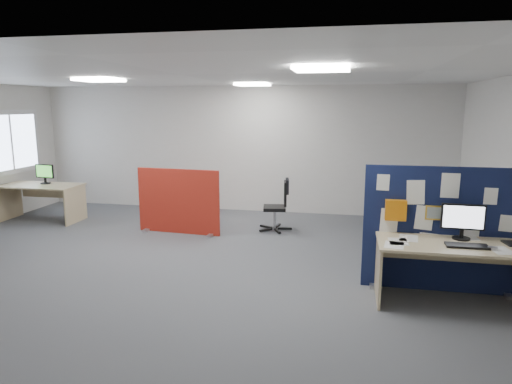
% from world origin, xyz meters
% --- Properties ---
extents(floor, '(9.00, 9.00, 0.00)m').
position_xyz_m(floor, '(0.00, 0.00, 0.00)').
color(floor, '#4F5156').
rests_on(floor, ground).
extents(ceiling, '(9.00, 7.00, 0.02)m').
position_xyz_m(ceiling, '(0.00, 0.00, 2.70)').
color(ceiling, white).
rests_on(ceiling, wall_back).
extents(wall_back, '(9.00, 0.02, 2.70)m').
position_xyz_m(wall_back, '(0.00, 3.50, 1.35)').
color(wall_back, silver).
rests_on(wall_back, floor).
extents(wall_front, '(9.00, 0.02, 2.70)m').
position_xyz_m(wall_front, '(0.00, -3.50, 1.35)').
color(wall_front, silver).
rests_on(wall_front, floor).
extents(window, '(0.06, 1.70, 1.30)m').
position_xyz_m(window, '(-4.44, 2.00, 1.55)').
color(window, white).
rests_on(window, wall_left).
extents(ceiling_lights, '(4.10, 4.10, 0.04)m').
position_xyz_m(ceiling_lights, '(0.33, 0.67, 2.67)').
color(ceiling_lights, white).
rests_on(ceiling_lights, ceiling).
extents(navy_divider, '(1.90, 0.30, 1.56)m').
position_xyz_m(navy_divider, '(3.46, -0.36, 0.79)').
color(navy_divider, '#0F0F38').
rests_on(navy_divider, floor).
extents(main_desk, '(1.78, 0.79, 0.73)m').
position_xyz_m(main_desk, '(3.58, -0.72, 0.56)').
color(main_desk, tan).
rests_on(main_desk, floor).
extents(monitor_main, '(0.49, 0.20, 0.42)m').
position_xyz_m(monitor_main, '(3.66, -0.55, 0.97)').
color(monitor_main, black).
rests_on(monitor_main, main_desk).
extents(keyboard, '(0.45, 0.18, 0.02)m').
position_xyz_m(keyboard, '(3.65, -0.85, 0.74)').
color(keyboard, black).
rests_on(keyboard, main_desk).
extents(mouse, '(0.11, 0.09, 0.03)m').
position_xyz_m(mouse, '(3.90, -0.90, 0.74)').
color(mouse, '#A7A6AB').
rests_on(mouse, main_desk).
extents(red_divider, '(1.56, 0.30, 1.17)m').
position_xyz_m(red_divider, '(-0.65, 1.48, 0.58)').
color(red_divider, '#9E2A14').
rests_on(red_divider, floor).
extents(second_desk, '(1.56, 0.78, 0.73)m').
position_xyz_m(second_desk, '(-3.68, 1.84, 0.55)').
color(second_desk, tan).
rests_on(second_desk, floor).
extents(monitor_second, '(0.43, 0.20, 0.39)m').
position_xyz_m(monitor_second, '(-3.67, 1.94, 0.95)').
color(monitor_second, black).
rests_on(monitor_second, second_desk).
extents(office_chair, '(0.63, 0.63, 0.95)m').
position_xyz_m(office_chair, '(1.11, 2.01, 0.54)').
color(office_chair, black).
rests_on(office_chair, floor).
extents(desk_papers, '(1.38, 0.84, 0.00)m').
position_xyz_m(desk_papers, '(3.31, -0.75, 0.73)').
color(desk_papers, white).
rests_on(desk_papers, main_desk).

